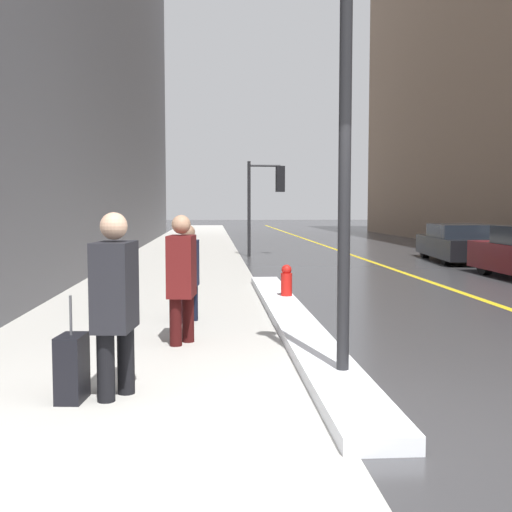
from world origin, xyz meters
The scene contains 13 objects.
ground_plane centered at (0.00, 0.00, 0.00)m, with size 160.00×160.00×0.00m, color #38383A.
sidewalk_slab centered at (-2.00, 15.00, 0.01)m, with size 4.00×80.00×0.01m.
road_centre_stripe centered at (4.00, 15.00, 0.00)m, with size 0.16×80.00×0.00m.
snow_bank_curb centered at (0.17, 4.54, 0.07)m, with size 0.57×10.13×0.14m.
building_facade_left centered at (-7.00, 20.00, 7.56)m, with size 6.00×36.00×15.12m.
lamp_post centered at (0.26, 1.33, 2.65)m, with size 0.28×0.28×4.37m.
traffic_light_near centered at (1.00, 17.58, 2.36)m, with size 1.31×0.36×3.29m.
pedestrian_trailing centered at (-1.87, 1.00, 0.93)m, with size 0.37×0.57×1.67m.
pedestrian_nearside centered at (-1.38, 3.24, 0.90)m, with size 0.36×0.75×1.62m.
pedestrian_with_shoulder_bag centered at (-1.35, 4.78, 0.81)m, with size 0.32×0.70×1.46m.
parked_car_black centered at (6.87, 15.01, 0.57)m, with size 2.32×4.68×1.18m.
rolling_suitcase centered at (-2.24, 0.92, 0.30)m, with size 0.26×0.38×0.95m.
fire_hydrant centered at (0.32, 6.52, 0.35)m, with size 0.20×0.20×0.70m.
Camera 1 is at (-1.00, -4.73, 1.72)m, focal length 45.00 mm.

